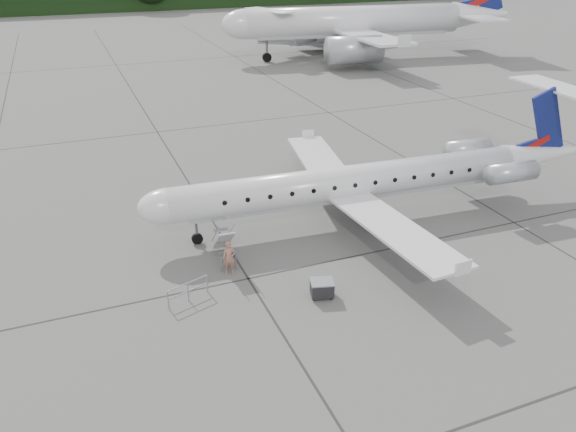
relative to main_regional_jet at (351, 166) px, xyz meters
name	(u,v)px	position (x,y,z in m)	size (l,w,h in m)	color
ground	(382,274)	(-1.25, -6.30, -3.65)	(320.00, 320.00, 0.00)	#595957
main_regional_jet	(351,166)	(0.00, 0.00, 0.00)	(28.50, 20.52, 7.31)	silver
airstair	(223,242)	(-8.64, -1.81, -2.51)	(0.85, 2.53, 2.29)	silver
passenger	(229,258)	(-8.73, -3.22, -2.71)	(0.69, 0.45, 1.88)	#936150
safety_railing	(188,292)	(-11.34, -4.92, -3.15)	(2.20, 0.08, 1.00)	gray
baggage_cart	(322,288)	(-5.12, -7.02, -3.18)	(1.09, 0.88, 0.95)	black
bg_narrowbody	(354,6)	(25.43, 48.31, 3.71)	(41.03, 29.54, 14.73)	silver
bg_regional_right	(343,26)	(27.42, 55.32, -0.07)	(27.35, 19.69, 7.17)	silver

